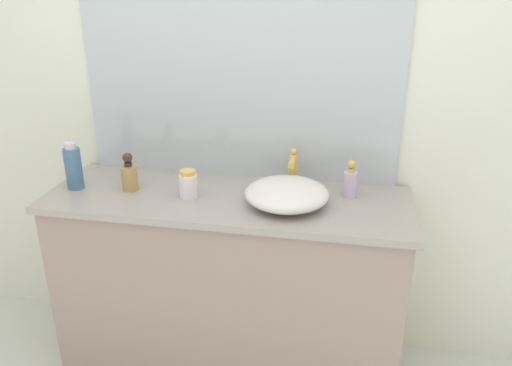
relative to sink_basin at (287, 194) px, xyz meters
name	(u,v)px	position (x,y,z in m)	size (l,w,h in m)	color
bathroom_wall_rear	(262,81)	(-0.16, 0.33, 0.38)	(6.00, 0.06, 2.60)	silver
vanity_counter	(229,284)	(-0.26, 0.03, -0.48)	(1.53, 0.51, 0.87)	gray
wall_mirror_panel	(239,54)	(-0.26, 0.29, 0.50)	(1.40, 0.01, 1.10)	#B2BCC6
sink_basin	(287,194)	(0.00, 0.00, 0.00)	(0.34, 0.34, 0.10)	silver
faucet	(293,167)	(0.00, 0.19, 0.05)	(0.03, 0.13, 0.17)	gold
soap_dispenser	(129,175)	(-0.68, 0.03, 0.02)	(0.07, 0.07, 0.17)	#A98C4F
lotion_bottle	(73,167)	(-0.92, 0.00, 0.05)	(0.07, 0.07, 0.21)	#426A92
perfume_bottle	(188,185)	(-0.41, -0.01, 0.01)	(0.08, 0.08, 0.12)	white
spray_can	(350,182)	(0.25, 0.13, 0.02)	(0.06, 0.06, 0.16)	silver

